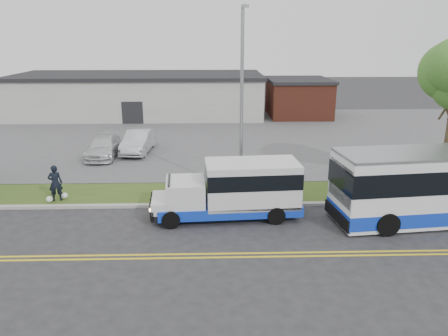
{
  "coord_description": "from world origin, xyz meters",
  "views": [
    {
      "loc": [
        1.45,
        -19.21,
        8.23
      ],
      "look_at": [
        2.1,
        2.42,
        1.6
      ],
      "focal_mm": 35.0,
      "sensor_mm": 36.0,
      "label": 1
    }
  ],
  "objects_px": {
    "parked_car_a": "(139,141)",
    "parked_car_b": "(104,147)",
    "pedestrian": "(55,183)",
    "shuttle_bus": "(237,188)",
    "streetlight_near": "(242,97)"
  },
  "relations": [
    {
      "from": "parked_car_a",
      "to": "streetlight_near",
      "type": "bearing_deg",
      "value": -46.92
    },
    {
      "from": "streetlight_near",
      "to": "pedestrian",
      "type": "relative_size",
      "value": 5.04
    },
    {
      "from": "shuttle_bus",
      "to": "parked_car_b",
      "type": "distance_m",
      "value": 13.59
    },
    {
      "from": "shuttle_bus",
      "to": "streetlight_near",
      "type": "bearing_deg",
      "value": 78.96
    },
    {
      "from": "shuttle_bus",
      "to": "parked_car_a",
      "type": "height_order",
      "value": "shuttle_bus"
    },
    {
      "from": "parked_car_b",
      "to": "streetlight_near",
      "type": "bearing_deg",
      "value": -40.09
    },
    {
      "from": "parked_car_a",
      "to": "pedestrian",
      "type": "bearing_deg",
      "value": -100.39
    },
    {
      "from": "streetlight_near",
      "to": "shuttle_bus",
      "type": "distance_m",
      "value": 4.81
    },
    {
      "from": "parked_car_a",
      "to": "parked_car_b",
      "type": "height_order",
      "value": "parked_car_a"
    },
    {
      "from": "pedestrian",
      "to": "shuttle_bus",
      "type": "bearing_deg",
      "value": 152.61
    },
    {
      "from": "parked_car_a",
      "to": "parked_car_b",
      "type": "xyz_separation_m",
      "value": [
        -2.22,
        -1.18,
        -0.1
      ]
    },
    {
      "from": "parked_car_a",
      "to": "parked_car_b",
      "type": "relative_size",
      "value": 1.01
    },
    {
      "from": "parked_car_a",
      "to": "parked_car_b",
      "type": "distance_m",
      "value": 2.52
    },
    {
      "from": "pedestrian",
      "to": "parked_car_a",
      "type": "xyz_separation_m",
      "value": [
        2.68,
        9.57,
        -0.16
      ]
    },
    {
      "from": "shuttle_bus",
      "to": "parked_car_b",
      "type": "bearing_deg",
      "value": 125.63
    }
  ]
}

